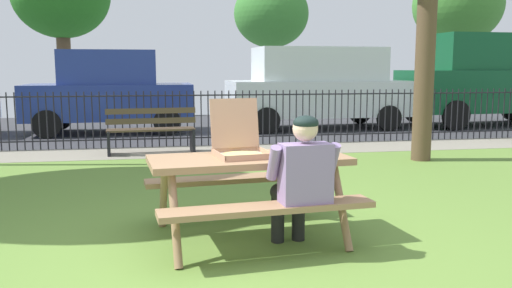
{
  "coord_description": "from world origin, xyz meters",
  "views": [
    {
      "loc": [
        -0.53,
        -4.15,
        1.58
      ],
      "look_at": [
        0.49,
        1.5,
        0.75
      ],
      "focal_mm": 37.36,
      "sensor_mm": 36.0,
      "label": 1
    }
  ],
  "objects_px": {
    "parked_car_right": "(489,77)",
    "far_tree_center": "(271,15)",
    "park_bench_center": "(151,131)",
    "parked_car_left": "(110,91)",
    "adult_at_table": "(301,177)",
    "far_tree_midright": "(458,5)",
    "parked_car_center": "(318,86)",
    "picnic_table_foreground": "(249,175)",
    "pizza_slice_on_table": "(306,151)",
    "pizza_box_open": "(240,145)"
  },
  "relations": [
    {
      "from": "picnic_table_foreground",
      "to": "adult_at_table",
      "type": "height_order",
      "value": "adult_at_table"
    },
    {
      "from": "picnic_table_foreground",
      "to": "far_tree_midright",
      "type": "height_order",
      "value": "far_tree_midright"
    },
    {
      "from": "adult_at_table",
      "to": "parked_car_center",
      "type": "relative_size",
      "value": 0.26
    },
    {
      "from": "parked_car_right",
      "to": "pizza_slice_on_table",
      "type": "bearing_deg",
      "value": -131.84
    },
    {
      "from": "picnic_table_foreground",
      "to": "parked_car_center",
      "type": "bearing_deg",
      "value": 69.28
    },
    {
      "from": "parked_car_left",
      "to": "park_bench_center",
      "type": "bearing_deg",
      "value": -73.53
    },
    {
      "from": "pizza_box_open",
      "to": "parked_car_center",
      "type": "relative_size",
      "value": 0.13
    },
    {
      "from": "picnic_table_foreground",
      "to": "adult_at_table",
      "type": "relative_size",
      "value": 1.63
    },
    {
      "from": "pizza_slice_on_table",
      "to": "adult_at_table",
      "type": "relative_size",
      "value": 0.21
    },
    {
      "from": "adult_at_table",
      "to": "far_tree_center",
      "type": "bearing_deg",
      "value": 79.14
    },
    {
      "from": "park_bench_center",
      "to": "parked_car_center",
      "type": "relative_size",
      "value": 0.35
    },
    {
      "from": "pizza_box_open",
      "to": "far_tree_midright",
      "type": "distance_m",
      "value": 18.24
    },
    {
      "from": "park_bench_center",
      "to": "parked_car_left",
      "type": "bearing_deg",
      "value": 106.47
    },
    {
      "from": "park_bench_center",
      "to": "far_tree_midright",
      "type": "bearing_deg",
      "value": 39.19
    },
    {
      "from": "far_tree_center",
      "to": "far_tree_midright",
      "type": "relative_size",
      "value": 0.86
    },
    {
      "from": "park_bench_center",
      "to": "parked_car_right",
      "type": "height_order",
      "value": "parked_car_right"
    },
    {
      "from": "pizza_box_open",
      "to": "park_bench_center",
      "type": "xyz_separation_m",
      "value": [
        -0.89,
        5.09,
        -0.45
      ]
    },
    {
      "from": "pizza_box_open",
      "to": "parked_car_right",
      "type": "distance_m",
      "value": 11.8
    },
    {
      "from": "adult_at_table",
      "to": "parked_car_left",
      "type": "bearing_deg",
      "value": 104.52
    },
    {
      "from": "parked_car_left",
      "to": "far_tree_midright",
      "type": "height_order",
      "value": "far_tree_midright"
    },
    {
      "from": "pizza_slice_on_table",
      "to": "parked_car_center",
      "type": "xyz_separation_m",
      "value": [
        2.65,
        8.37,
        0.32
      ]
    },
    {
      "from": "parked_car_center",
      "to": "far_tree_center",
      "type": "bearing_deg",
      "value": 89.92
    },
    {
      "from": "adult_at_table",
      "to": "far_tree_center",
      "type": "relative_size",
      "value": 0.25
    },
    {
      "from": "parked_car_left",
      "to": "far_tree_midright",
      "type": "xyz_separation_m",
      "value": [
        12.55,
        5.99,
        2.92
      ]
    },
    {
      "from": "picnic_table_foreground",
      "to": "far_tree_center",
      "type": "height_order",
      "value": "far_tree_center"
    },
    {
      "from": "parked_car_right",
      "to": "park_bench_center",
      "type": "bearing_deg",
      "value": -159.33
    },
    {
      "from": "park_bench_center",
      "to": "far_tree_center",
      "type": "bearing_deg",
      "value": 65.86
    },
    {
      "from": "pizza_slice_on_table",
      "to": "parked_car_right",
      "type": "xyz_separation_m",
      "value": [
        7.5,
        8.37,
        0.53
      ]
    },
    {
      "from": "pizza_box_open",
      "to": "parked_car_left",
      "type": "bearing_deg",
      "value": 102.61
    },
    {
      "from": "pizza_slice_on_table",
      "to": "adult_at_table",
      "type": "bearing_deg",
      "value": -108.9
    },
    {
      "from": "parked_car_right",
      "to": "far_tree_center",
      "type": "bearing_deg",
      "value": 128.96
    },
    {
      "from": "pizza_slice_on_table",
      "to": "parked_car_right",
      "type": "height_order",
      "value": "parked_car_right"
    },
    {
      "from": "picnic_table_foreground",
      "to": "park_bench_center",
      "type": "relative_size",
      "value": 1.19
    },
    {
      "from": "park_bench_center",
      "to": "adult_at_table",
      "type": "bearing_deg",
      "value": -76.68
    },
    {
      "from": "pizza_slice_on_table",
      "to": "parked_car_right",
      "type": "bearing_deg",
      "value": 48.16
    },
    {
      "from": "parked_car_center",
      "to": "picnic_table_foreground",
      "type": "bearing_deg",
      "value": -110.72
    },
    {
      "from": "parked_car_right",
      "to": "far_tree_center",
      "type": "distance_m",
      "value": 8.0
    },
    {
      "from": "parked_car_center",
      "to": "parked_car_right",
      "type": "xyz_separation_m",
      "value": [
        4.85,
        0.0,
        0.21
      ]
    },
    {
      "from": "pizza_slice_on_table",
      "to": "far_tree_midright",
      "type": "relative_size",
      "value": 0.04
    },
    {
      "from": "parked_car_left",
      "to": "parked_car_center",
      "type": "distance_m",
      "value": 5.22
    },
    {
      "from": "adult_at_table",
      "to": "far_tree_midright",
      "type": "xyz_separation_m",
      "value": [
        10.21,
        15.03,
        3.28
      ]
    },
    {
      "from": "picnic_table_foreground",
      "to": "parked_car_left",
      "type": "xyz_separation_m",
      "value": [
        -1.97,
        8.57,
        0.41
      ]
    },
    {
      "from": "parked_car_left",
      "to": "far_tree_center",
      "type": "distance_m",
      "value": 8.32
    },
    {
      "from": "park_bench_center",
      "to": "far_tree_midright",
      "type": "relative_size",
      "value": 0.3
    },
    {
      "from": "park_bench_center",
      "to": "parked_car_right",
      "type": "bearing_deg",
      "value": 20.67
    },
    {
      "from": "parked_car_center",
      "to": "far_tree_midright",
      "type": "height_order",
      "value": "far_tree_midright"
    },
    {
      "from": "adult_at_table",
      "to": "far_tree_midright",
      "type": "distance_m",
      "value": 18.46
    },
    {
      "from": "pizza_box_open",
      "to": "park_bench_center",
      "type": "distance_m",
      "value": 5.18
    },
    {
      "from": "pizza_box_open",
      "to": "far_tree_center",
      "type": "distance_m",
      "value": 15.09
    },
    {
      "from": "far_tree_midright",
      "to": "picnic_table_foreground",
      "type": "bearing_deg",
      "value": -125.99
    }
  ]
}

